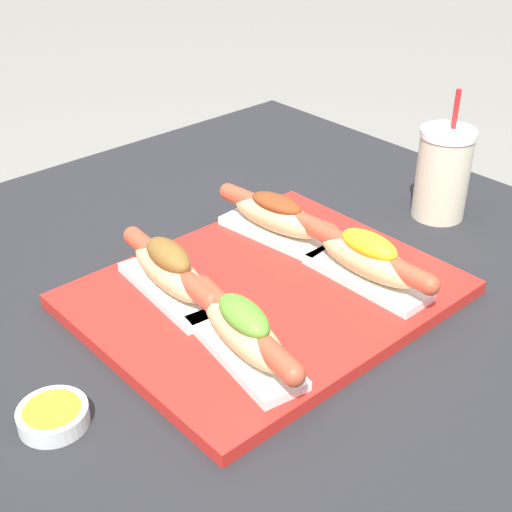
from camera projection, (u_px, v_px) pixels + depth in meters
name	position (u px, v px, depth m)	size (l,w,h in m)	color
patio_table	(244.00, 442.00, 1.19)	(1.04, 0.98, 0.69)	#232326
serving_tray	(266.00, 294.00, 0.93)	(0.45, 0.37, 0.02)	red
hot_dog_0	(244.00, 332.00, 0.79)	(0.09, 0.22, 0.07)	white
hot_dog_1	(368.00, 260.00, 0.92)	(0.06, 0.22, 0.07)	white
hot_dog_2	(170.00, 271.00, 0.90)	(0.08, 0.22, 0.07)	white
hot_dog_3	(276.00, 217.00, 1.03)	(0.08, 0.22, 0.06)	white
sauce_bowl	(53.00, 415.00, 0.74)	(0.07, 0.07, 0.02)	silver
drink_cup	(443.00, 173.00, 1.10)	(0.09, 0.09, 0.20)	beige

